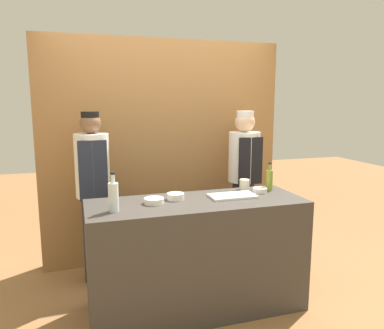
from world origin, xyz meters
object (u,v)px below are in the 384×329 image
at_px(sauce_bowl_white, 260,190).
at_px(chef_left, 93,191).
at_px(bottle_clear, 113,196).
at_px(bottle_oil, 269,180).
at_px(cup_cream, 244,185).
at_px(sauce_bowl_orange, 154,200).
at_px(chef_right, 244,181).
at_px(cutting_board, 232,196).
at_px(sauce_bowl_brown, 176,196).

distance_m(sauce_bowl_white, chef_left, 1.56).
bearing_deg(bottle_clear, sauce_bowl_white, 8.38).
height_order(bottle_oil, cup_cream, bottle_oil).
relative_size(sauce_bowl_white, sauce_bowl_orange, 0.80).
bearing_deg(sauce_bowl_orange, bottle_clear, -159.08).
bearing_deg(sauce_bowl_orange, chef_right, 33.29).
distance_m(cutting_board, bottle_oil, 0.44).
relative_size(sauce_bowl_orange, sauce_bowl_brown, 1.10).
distance_m(bottle_oil, cup_cream, 0.23).
relative_size(sauce_bowl_orange, chef_left, 0.09).
relative_size(sauce_bowl_white, bottle_clear, 0.42).
height_order(bottle_clear, chef_left, chef_left).
bearing_deg(cutting_board, chef_right, 58.49).
bearing_deg(sauce_bowl_orange, chef_left, 120.12).
bearing_deg(sauce_bowl_white, sauce_bowl_orange, -176.10).
bearing_deg(sauce_bowl_white, chef_left, 154.21).
height_order(cup_cream, chef_left, chef_left).
xyz_separation_m(sauce_bowl_white, cutting_board, (-0.30, -0.07, -0.01)).
height_order(sauce_bowl_orange, cutting_board, sauce_bowl_orange).
height_order(sauce_bowl_orange, sauce_bowl_brown, sauce_bowl_brown).
distance_m(sauce_bowl_orange, cup_cream, 0.92).
xyz_separation_m(bottle_oil, chef_left, (-1.52, 0.63, -0.14)).
distance_m(sauce_bowl_white, sauce_bowl_brown, 0.78).
bearing_deg(cutting_board, sauce_bowl_orange, 179.92).
height_order(sauce_bowl_orange, bottle_clear, bottle_clear).
bearing_deg(chef_right, chef_left, -179.99).
bearing_deg(chef_left, sauce_bowl_white, -25.79).
bearing_deg(bottle_oil, cutting_board, -164.35).
bearing_deg(sauce_bowl_orange, cutting_board, -0.08).
bearing_deg(cup_cream, chef_left, 158.11).
bearing_deg(bottle_clear, chef_right, 30.76).
xyz_separation_m(sauce_bowl_brown, bottle_clear, (-0.52, -0.19, 0.09)).
bearing_deg(bottle_clear, sauce_bowl_brown, 20.07).
xyz_separation_m(chef_left, chef_right, (1.57, 0.00, -0.00)).
xyz_separation_m(sauce_bowl_white, sauce_bowl_brown, (-0.78, -0.00, 0.00)).
xyz_separation_m(cutting_board, cup_cream, (0.21, 0.21, 0.04)).
distance_m(cutting_board, cup_cream, 0.30).
distance_m(sauce_bowl_brown, chef_left, 0.93).
xyz_separation_m(sauce_bowl_white, sauce_bowl_orange, (-0.97, -0.07, 0.00)).
xyz_separation_m(sauce_bowl_white, bottle_oil, (0.12, 0.05, 0.08)).
xyz_separation_m(sauce_bowl_brown, cup_cream, (0.70, 0.15, 0.02)).
distance_m(sauce_bowl_white, cutting_board, 0.30).
relative_size(bottle_clear, chef_right, 0.18).
distance_m(cup_cream, chef_left, 1.43).
relative_size(sauce_bowl_white, chef_right, 0.08).
bearing_deg(chef_right, sauce_bowl_orange, -146.71).
relative_size(cutting_board, chef_right, 0.24).
bearing_deg(cup_cream, bottle_clear, -164.45).
xyz_separation_m(bottle_clear, cup_cream, (1.22, 0.34, -0.07)).
relative_size(cutting_board, bottle_oil, 1.51).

